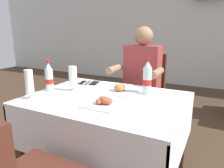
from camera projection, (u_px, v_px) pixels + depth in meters
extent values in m
cube|color=silver|center=(192.00, 14.00, 4.46)|extent=(11.00, 0.12, 3.07)
cube|color=white|center=(106.00, 99.00, 1.60)|extent=(1.15, 0.88, 0.02)
cube|color=white|center=(72.00, 146.00, 1.27)|extent=(1.15, 0.02, 0.32)
cube|color=white|center=(128.00, 103.00, 2.02)|extent=(1.15, 0.02, 0.32)
cube|color=white|center=(50.00, 108.00, 1.90)|extent=(0.02, 0.88, 0.32)
cube|color=white|center=(182.00, 136.00, 1.40)|extent=(0.02, 0.88, 0.32)
cube|color=#472D1E|center=(22.00, 150.00, 1.60)|extent=(0.07, 0.07, 0.72)
cube|color=#472D1E|center=(80.00, 115.00, 2.25)|extent=(0.07, 0.07, 0.72)
cube|color=#472D1E|center=(182.00, 136.00, 1.80)|extent=(0.07, 0.07, 0.72)
cube|color=#4C2319|center=(139.00, 100.00, 2.30)|extent=(0.44, 0.44, 0.08)
cube|color=#4C2319|center=(147.00, 72.00, 2.45)|extent=(0.42, 0.06, 0.44)
cube|color=black|center=(118.00, 126.00, 2.30)|extent=(0.04, 0.04, 0.45)
cube|color=black|center=(148.00, 132.00, 2.15)|extent=(0.04, 0.04, 0.45)
cube|color=black|center=(130.00, 115.00, 2.59)|extent=(0.04, 0.04, 0.45)
cube|color=black|center=(157.00, 120.00, 2.44)|extent=(0.04, 0.04, 0.45)
cylinder|color=#282D42|center=(125.00, 129.00, 2.22)|extent=(0.10, 0.10, 0.45)
cylinder|color=#282D42|center=(140.00, 132.00, 2.15)|extent=(0.10, 0.10, 0.45)
cube|color=#282D42|center=(139.00, 100.00, 2.25)|extent=(0.34, 0.36, 0.12)
cube|color=#9E3838|center=(143.00, 69.00, 2.25)|extent=(0.36, 0.20, 0.50)
sphere|color=#997051|center=(144.00, 36.00, 2.16)|extent=(0.19, 0.19, 0.19)
cylinder|color=#997051|center=(115.00, 69.00, 2.14)|extent=(0.07, 0.26, 0.07)
cylinder|color=#997051|center=(157.00, 73.00, 1.95)|extent=(0.07, 0.26, 0.07)
cube|color=white|center=(103.00, 104.00, 1.43)|extent=(0.23, 0.23, 0.01)
ellipsoid|color=#4C8E38|center=(103.00, 98.00, 1.47)|extent=(0.07, 0.07, 0.04)
ellipsoid|color=#C14C33|center=(99.00, 101.00, 1.43)|extent=(0.08, 0.09, 0.03)
ellipsoid|color=#C14C33|center=(106.00, 101.00, 1.42)|extent=(0.10, 0.07, 0.05)
cube|color=white|center=(122.00, 92.00, 1.72)|extent=(0.24, 0.24, 0.01)
ellipsoid|color=#B77A38|center=(120.00, 87.00, 1.71)|extent=(0.12, 0.12, 0.06)
ellipsoid|color=#C14C33|center=(119.00, 88.00, 1.76)|extent=(0.07, 0.08, 0.03)
cylinder|color=white|center=(74.00, 90.00, 1.77)|extent=(0.07, 0.07, 0.01)
cylinder|color=white|center=(73.00, 88.00, 1.77)|extent=(0.02, 0.02, 0.03)
cylinder|color=white|center=(73.00, 76.00, 1.75)|extent=(0.07, 0.07, 0.17)
cylinder|color=gold|center=(73.00, 82.00, 1.76)|extent=(0.06, 0.06, 0.08)
cylinder|color=white|center=(31.00, 98.00, 1.57)|extent=(0.07, 0.07, 0.01)
cylinder|color=white|center=(31.00, 96.00, 1.57)|extent=(0.02, 0.02, 0.03)
cylinder|color=white|center=(29.00, 82.00, 1.54)|extent=(0.06, 0.06, 0.18)
cylinder|color=#C68928|center=(30.00, 86.00, 1.55)|extent=(0.06, 0.06, 0.12)
cylinder|color=silver|center=(147.00, 81.00, 1.66)|extent=(0.07, 0.07, 0.21)
cylinder|color=red|center=(147.00, 82.00, 1.66)|extent=(0.07, 0.07, 0.05)
cone|color=silver|center=(148.00, 64.00, 1.63)|extent=(0.06, 0.06, 0.06)
cylinder|color=red|center=(148.00, 59.00, 1.62)|extent=(0.03, 0.03, 0.02)
cylinder|color=silver|center=(49.00, 80.00, 1.75)|extent=(0.06, 0.06, 0.18)
cylinder|color=red|center=(49.00, 81.00, 1.75)|extent=(0.07, 0.07, 0.04)
cone|color=silver|center=(48.00, 66.00, 1.72)|extent=(0.06, 0.06, 0.05)
cylinder|color=red|center=(48.00, 61.00, 1.71)|extent=(0.03, 0.03, 0.02)
cube|color=black|center=(89.00, 83.00, 2.01)|extent=(0.20, 0.17, 0.01)
cube|color=silver|center=(87.00, 82.00, 2.01)|extent=(0.06, 0.19, 0.01)
cube|color=silver|center=(90.00, 82.00, 2.00)|extent=(0.06, 0.19, 0.01)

